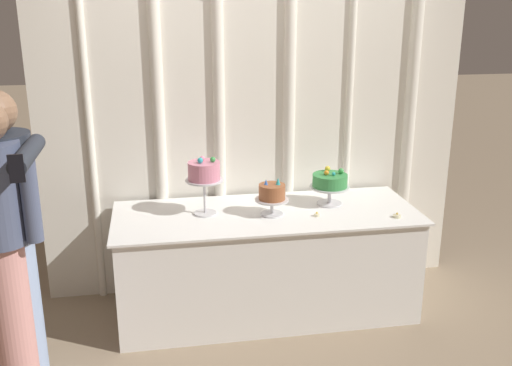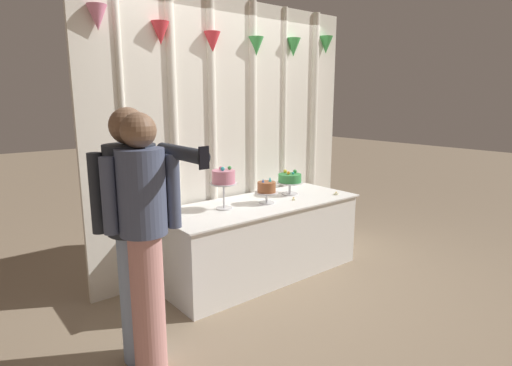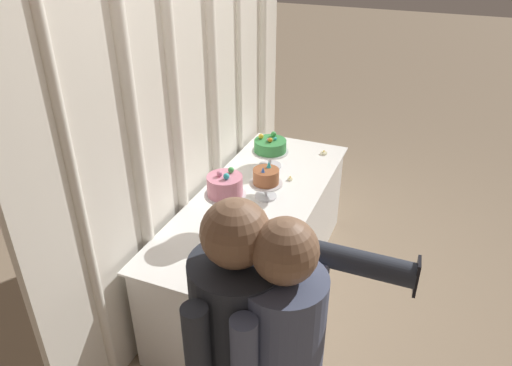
{
  "view_description": "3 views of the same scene",
  "coord_description": "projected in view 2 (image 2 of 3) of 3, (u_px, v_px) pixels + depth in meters",
  "views": [
    {
      "loc": [
        -0.7,
        -3.49,
        2.08
      ],
      "look_at": [
        -0.05,
        0.2,
        0.9
      ],
      "focal_mm": 41.35,
      "sensor_mm": 36.0,
      "label": 1
    },
    {
      "loc": [
        -2.44,
        -2.83,
        1.7
      ],
      "look_at": [
        -0.09,
        0.07,
        0.93
      ],
      "focal_mm": 28.87,
      "sensor_mm": 36.0,
      "label": 2
    },
    {
      "loc": [
        -2.56,
        -0.94,
        2.39
      ],
      "look_at": [
        -0.09,
        0.07,
        0.88
      ],
      "focal_mm": 33.77,
      "sensor_mm": 36.0,
      "label": 3
    }
  ],
  "objects": [
    {
      "name": "cake_table",
      "position": [
        261.0,
        239.0,
        4.0
      ],
      "size": [
        2.01,
        0.78,
        0.72
      ],
      "color": "white",
      "rests_on": "ground_plane"
    },
    {
      "name": "guest_girl_blue_dress",
      "position": [
        134.0,
        226.0,
        2.57
      ],
      "size": [
        0.47,
        0.73,
        1.65
      ],
      "color": "#93ADD6",
      "rests_on": "ground_plane"
    },
    {
      "name": "cake_display_center",
      "position": [
        267.0,
        189.0,
        3.88
      ],
      "size": [
        0.22,
        0.22,
        0.25
      ],
      "color": "silver",
      "rests_on": "cake_table"
    },
    {
      "name": "tealight_near_left",
      "position": [
        336.0,
        194.0,
        4.25
      ],
      "size": [
        0.05,
        0.05,
        0.03
      ],
      "color": "beige",
      "rests_on": "cake_table"
    },
    {
      "name": "draped_curtain",
      "position": [
        234.0,
        131.0,
        4.15
      ],
      "size": [
        3.01,
        0.16,
        2.64
      ],
      "color": "white",
      "rests_on": "ground_plane"
    },
    {
      "name": "ground_plane",
      "position": [
        267.0,
        277.0,
        4.0
      ],
      "size": [
        24.0,
        24.0,
        0.0
      ],
      "primitive_type": "plane",
      "color": "gray"
    },
    {
      "name": "tealight_far_left",
      "position": [
        294.0,
        199.0,
        4.02
      ],
      "size": [
        0.04,
        0.04,
        0.03
      ],
      "color": "beige",
      "rests_on": "cake_table"
    },
    {
      "name": "cake_display_rightmost",
      "position": [
        290.0,
        179.0,
        4.24
      ],
      "size": [
        0.27,
        0.27,
        0.25
      ],
      "color": "silver",
      "rests_on": "cake_table"
    },
    {
      "name": "guest_man_dark_suit",
      "position": [
        144.0,
        233.0,
        2.45
      ],
      "size": [
        0.43,
        0.36,
        1.63
      ],
      "color": "#D6938E",
      "rests_on": "ground_plane"
    },
    {
      "name": "cake_display_leftmost",
      "position": [
        224.0,
        179.0,
        3.65
      ],
      "size": [
        0.24,
        0.24,
        0.39
      ],
      "color": "silver",
      "rests_on": "cake_table"
    }
  ]
}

